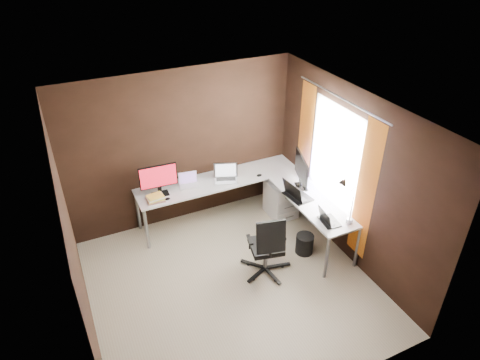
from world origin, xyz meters
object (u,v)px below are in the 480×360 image
drawer_pedestal (281,199)px  monitor_left (158,178)px  desk_lamp (346,196)px  laptop_black_big (296,194)px  office_chair (266,256)px  book_stack (155,198)px  laptop_silver (226,176)px  wastebasket (305,244)px  laptop_black_small (328,219)px  monitor_right (301,170)px  laptop_white (189,182)px

drawer_pedestal → monitor_left: size_ratio=1.07×
desk_lamp → laptop_black_big: bearing=89.8°
office_chair → book_stack: bearing=143.3°
monitor_left → desk_lamp: (2.06, -1.72, 0.14)m
laptop_black_big → laptop_silver: bearing=31.9°
wastebasket → monitor_left: bearing=142.5°
wastebasket → laptop_silver: bearing=117.8°
book_stack → desk_lamp: desk_lamp is taller
laptop_black_small → wastebasket: 0.71m
desk_lamp → monitor_left: bearing=120.6°
monitor_right → office_chair: size_ratio=0.64×
monitor_right → laptop_black_small: (-0.14, -0.92, -0.26)m
laptop_white → desk_lamp: (1.59, -1.78, 0.37)m
monitor_right → book_stack: monitor_right is taller
office_chair → laptop_black_big: bearing=47.0°
office_chair → desk_lamp: bearing=-1.3°
monitor_right → desk_lamp: 1.00m
drawer_pedestal → monitor_right: (0.09, -0.39, 0.73)m
drawer_pedestal → laptop_silver: (-0.85, 0.31, 0.48)m
laptop_black_small → book_stack: bearing=58.2°
monitor_left → laptop_white: bearing=10.1°
monitor_right → laptop_white: bearing=80.7°
laptop_white → laptop_black_small: laptop_black_small is taller
monitor_left → desk_lamp: bearing=-36.5°
laptop_black_big → wastebasket: (-0.04, -0.39, -0.64)m
desk_lamp → office_chair: bearing=146.6°
laptop_black_big → monitor_right: bearing=-51.2°
drawer_pedestal → laptop_white: bearing=164.3°
laptop_black_big → wastebasket: laptop_black_big is taller
laptop_black_big → book_stack: (-1.90, 0.81, -0.02)m
book_stack → wastebasket: size_ratio=0.88×
laptop_white → laptop_silver: 0.60m
laptop_black_small → laptop_black_big: bearing=11.7°
laptop_silver → laptop_black_big: size_ratio=0.99×
laptop_silver → desk_lamp: desk_lamp is taller
laptop_silver → book_stack: size_ratio=1.65×
drawer_pedestal → book_stack: bearing=174.1°
book_stack → wastebasket: (1.86, -1.21, -0.62)m
drawer_pedestal → monitor_right: monitor_right is taller
monitor_left → book_stack: bearing=-124.9°
laptop_black_big → office_chair: 1.04m
book_stack → laptop_black_big: bearing=-23.1°
laptop_black_big → book_stack: size_ratio=1.67×
monitor_right → laptop_black_small: monitor_right is taller
laptop_black_big → book_stack: laptop_black_big is taller
drawer_pedestal → laptop_black_small: bearing=-92.2°
laptop_silver → office_chair: size_ratio=0.45×
drawer_pedestal → office_chair: size_ratio=0.61×
monitor_right → drawer_pedestal: bearing=30.8°
drawer_pedestal → desk_lamp: (0.15, -1.37, 0.85)m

